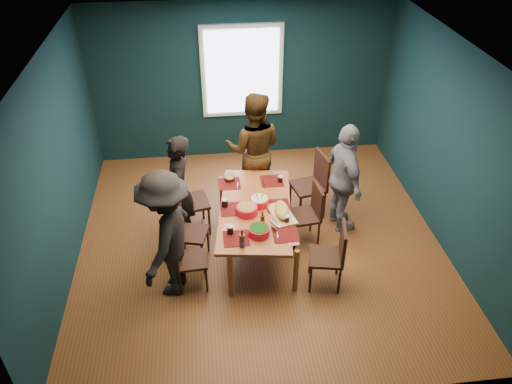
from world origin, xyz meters
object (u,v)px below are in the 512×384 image
dining_table (255,212)px  chair_left_near (184,256)px  bowl_dumpling (259,201)px  person_far_left (179,190)px  person_near_left (167,235)px  bowl_salad (247,210)px  cutting_board (282,211)px  chair_right_near (333,252)px  chair_right_far (314,180)px  chair_left_far (184,198)px  person_right (344,179)px  chair_left_mid (185,228)px  person_back (254,149)px  bowl_herbs (259,231)px  chair_right_mid (310,210)px

dining_table → chair_left_near: 1.13m
chair_left_near → bowl_dumpling: size_ratio=3.20×
chair_left_near → person_far_left: 1.02m
person_near_left → bowl_salad: (1.00, 0.51, -0.09)m
bowl_salad → bowl_dumpling: bearing=43.1°
person_near_left → cutting_board: bearing=125.9°
chair_left_near → person_far_left: size_ratio=0.52×
chair_right_near → cutting_board: (-0.55, 0.59, 0.23)m
chair_right_far → cutting_board: chair_right_far is taller
chair_left_far → chair_right_far: size_ratio=1.01×
person_right → bowl_salad: person_right is taller
chair_left_mid → person_far_left: 0.54m
person_near_left → bowl_dumpling: bearing=139.5°
person_back → chair_left_mid: bearing=61.5°
chair_right_far → chair_left_mid: bearing=-168.9°
person_far_left → bowl_herbs: 1.34m
bowl_dumpling → chair_left_far: bearing=156.2°
chair_right_far → chair_right_near: chair_right_far is taller
bowl_salad → person_right: bearing=18.5°
chair_left_near → bowl_dumpling: (1.01, 0.66, 0.27)m
chair_left_near → person_far_left: (-0.05, 0.97, 0.31)m
chair_left_mid → bowl_salad: (0.81, -0.03, 0.25)m
person_far_left → person_back: bearing=125.5°
chair_right_mid → bowl_salad: 0.95m
chair_right_far → person_back: size_ratio=0.56×
chair_right_far → chair_left_near: bearing=-157.2°
bowl_herbs → person_far_left: bearing=136.2°
chair_left_near → bowl_herbs: chair_left_near is taller
chair_right_mid → chair_left_far: bearing=160.7°
chair_right_far → cutting_board: size_ratio=1.57×
person_back → chair_left_far: bearing=44.3°
chair_left_mid → person_far_left: person_far_left is taller
chair_right_far → person_right: bearing=-61.0°
person_far_left → chair_left_near: bearing=1.8°
chair_right_far → person_back: 1.01m
chair_left_far → cutting_board: size_ratio=1.58×
chair_left_mid → chair_right_mid: chair_right_mid is taller
chair_left_far → bowl_herbs: size_ratio=3.84×
person_far_left → bowl_herbs: bearing=45.4°
chair_left_near → bowl_dumpling: bearing=29.5°
chair_left_far → cutting_board: 1.45m
person_right → dining_table: bearing=97.1°
dining_table → person_near_left: bearing=-142.9°
chair_right_far → person_right: 0.55m
chair_right_mid → bowl_dumpling: bearing=177.3°
person_near_left → bowl_dumpling: person_near_left is taller
chair_left_far → chair_right_far: 1.91m
chair_right_near → bowl_herbs: (-0.89, 0.23, 0.23)m
chair_left_mid → chair_left_near: chair_left_mid is taller
chair_right_mid → cutting_board: bearing=-152.3°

